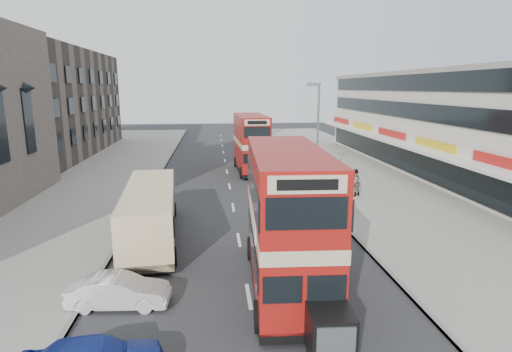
# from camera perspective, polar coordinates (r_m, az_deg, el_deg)

# --- Properties ---
(ground) EXTENTS (160.00, 160.00, 0.00)m
(ground) POSITION_cam_1_polar(r_m,az_deg,el_deg) (14.70, -0.29, -19.89)
(ground) COLOR #28282B
(ground) RESTS_ON ground
(road_surface) EXTENTS (12.00, 90.00, 0.01)m
(road_surface) POSITION_cam_1_polar(r_m,az_deg,el_deg) (33.35, -3.67, -1.43)
(road_surface) COLOR #28282B
(road_surface) RESTS_ON ground
(pavement_right) EXTENTS (12.00, 90.00, 0.15)m
(pavement_right) POSITION_cam_1_polar(r_m,az_deg,el_deg) (35.84, 15.88, -0.81)
(pavement_right) COLOR gray
(pavement_right) RESTS_ON ground
(pavement_left) EXTENTS (12.00, 90.00, 0.15)m
(pavement_left) POSITION_cam_1_polar(r_m,az_deg,el_deg) (35.01, -23.70, -1.67)
(pavement_left) COLOR gray
(pavement_left) RESTS_ON ground
(kerb_left) EXTENTS (0.20, 90.00, 0.16)m
(kerb_left) POSITION_cam_1_polar(r_m,az_deg,el_deg) (33.67, -14.10, -1.52)
(kerb_left) COLOR gray
(kerb_left) RESTS_ON ground
(kerb_right) EXTENTS (0.20, 90.00, 0.16)m
(kerb_right) POSITION_cam_1_polar(r_m,az_deg,el_deg) (34.10, 6.63, -1.06)
(kerb_right) COLOR gray
(kerb_right) RESTS_ON ground
(brick_terrace) EXTENTS (14.00, 28.00, 12.00)m
(brick_terrace) POSITION_cam_1_polar(r_m,az_deg,el_deg) (54.55, -28.68, 8.76)
(brick_terrace) COLOR #66594C
(brick_terrace) RESTS_ON ground
(commercial_row) EXTENTS (9.90, 46.20, 9.30)m
(commercial_row) POSITION_cam_1_polar(r_m,az_deg,el_deg) (40.51, 25.77, 6.52)
(commercial_row) COLOR beige
(commercial_row) RESTS_ON ground
(street_lamp) EXTENTS (1.00, 0.20, 8.12)m
(street_lamp) POSITION_cam_1_polar(r_m,az_deg,el_deg) (31.52, 8.37, 6.50)
(street_lamp) COLOR slate
(street_lamp) RESTS_ON ground
(bus_main) EXTENTS (3.05, 9.80, 5.34)m
(bus_main) POSITION_cam_1_polar(r_m,az_deg,el_deg) (16.13, 4.28, -5.90)
(bus_main) COLOR black
(bus_main) RESTS_ON ground
(bus_second) EXTENTS (2.86, 9.33, 5.12)m
(bus_second) POSITION_cam_1_polar(r_m,az_deg,el_deg) (38.74, -0.67, 4.53)
(bus_second) COLOR black
(bus_second) RESTS_ON ground
(coach) EXTENTS (3.25, 9.82, 2.56)m
(coach) POSITION_cam_1_polar(r_m,az_deg,el_deg) (22.25, -14.34, -4.69)
(coach) COLOR black
(coach) RESTS_ON ground
(car_left_front) EXTENTS (3.67, 1.51, 1.18)m
(car_left_front) POSITION_cam_1_polar(r_m,az_deg,el_deg) (16.26, -18.29, -14.81)
(car_left_front) COLOR silver
(car_left_front) RESTS_ON ground
(car_right_a) EXTENTS (4.79, 2.44, 1.33)m
(car_right_a) POSITION_cam_1_polar(r_m,az_deg,el_deg) (28.26, 6.85, -2.59)
(car_right_a) COLOR maroon
(car_right_a) RESTS_ON ground
(car_right_b) EXTENTS (3.93, 1.95, 1.07)m
(car_right_b) POSITION_cam_1_polar(r_m,az_deg,el_deg) (37.16, 4.60, 0.80)
(car_right_b) COLOR red
(car_right_b) RESTS_ON ground
(pedestrian_near) EXTENTS (0.88, 0.82, 1.99)m
(pedestrian_near) POSITION_cam_1_polar(r_m,az_deg,el_deg) (30.43, 13.38, -0.85)
(pedestrian_near) COLOR gray
(pedestrian_near) RESTS_ON pavement_right
(pedestrian_far) EXTENTS (1.14, 0.66, 1.82)m
(pedestrian_far) POSITION_cam_1_polar(r_m,az_deg,el_deg) (43.33, 6.19, 3.09)
(pedestrian_far) COLOR gray
(pedestrian_far) RESTS_ON pavement_right
(cyclist) EXTENTS (0.73, 1.93, 2.32)m
(cyclist) POSITION_cam_1_polar(r_m,az_deg,el_deg) (34.80, 3.81, 0.46)
(cyclist) COLOR gray
(cyclist) RESTS_ON ground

